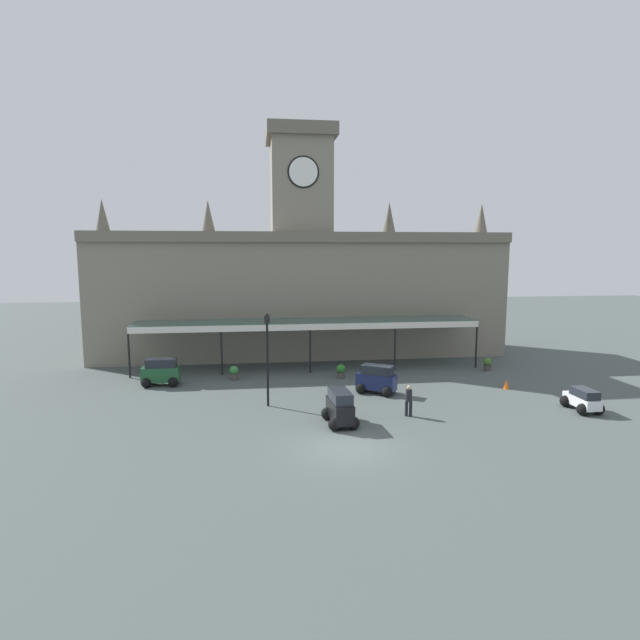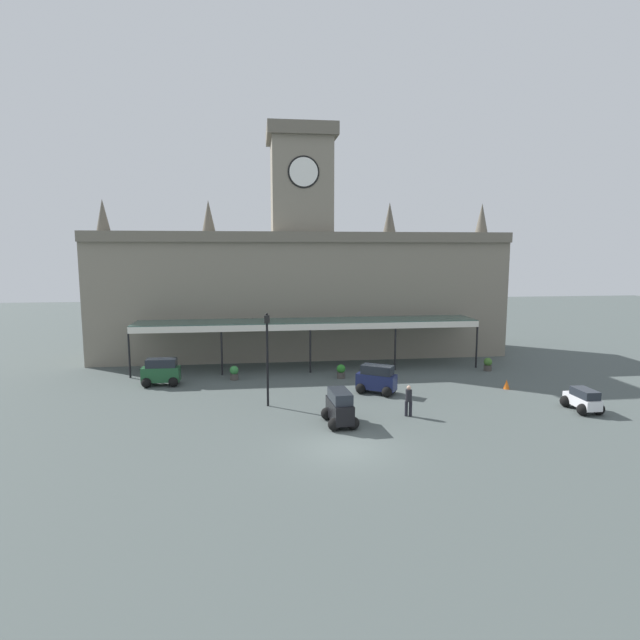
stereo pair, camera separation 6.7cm
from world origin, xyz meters
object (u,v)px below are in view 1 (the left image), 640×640
pedestrian_crossing_forecourt (409,399)px  planter_near_kerb (234,373)px  car_green_van (161,373)px  victorian_lamppost (267,349)px  car_black_van (340,409)px  car_navy_van (377,381)px  car_white_estate (582,401)px  traffic_cone (506,384)px  planter_by_canopy (488,364)px  planter_forecourt_centre (341,371)px

pedestrian_crossing_forecourt → planter_near_kerb: bearing=136.6°
car_green_van → victorian_lamppost: bearing=-38.3°
car_black_van → planter_near_kerb: 11.33m
car_green_van → car_navy_van: same height
car_black_van → pedestrian_crossing_forecourt: bearing=12.2°
pedestrian_crossing_forecourt → planter_near_kerb: size_ratio=1.74×
car_white_estate → traffic_cone: car_white_estate is taller
car_black_van → planter_by_canopy: (12.66, 10.15, -0.32)m
planter_forecourt_centre → car_navy_van: bearing=-69.0°
car_black_van → car_navy_van: bearing=59.1°
car_black_van → victorian_lamppost: victorian_lamppost is taller
car_green_van → planter_forecourt_centre: 11.96m
traffic_cone → planter_by_canopy: planter_by_canopy is taller
pedestrian_crossing_forecourt → planter_forecourt_centre: bearing=104.5°
traffic_cone → pedestrian_crossing_forecourt: bearing=-150.3°
car_white_estate → traffic_cone: (-1.94, 4.77, -0.26)m
pedestrian_crossing_forecourt → planter_near_kerb: pedestrian_crossing_forecourt is taller
car_navy_van → planter_by_canopy: (9.49, 4.83, -0.32)m
planter_near_kerb → planter_forecourt_centre: 7.31m
car_navy_van → victorian_lamppost: (-6.70, -1.74, 2.47)m
car_black_van → traffic_cone: (11.62, 5.27, -0.51)m
car_green_van → car_white_estate: 25.32m
traffic_cone → planter_by_canopy: bearing=78.0°
car_green_van → victorian_lamppost: (6.79, -5.35, 2.47)m
car_green_van → pedestrian_crossing_forecourt: (14.14, -8.10, 0.10)m
car_green_van → car_navy_van: (13.48, -3.61, 0.00)m
car_black_van → victorian_lamppost: bearing=134.6°
car_navy_van → car_white_estate: 11.45m
pedestrian_crossing_forecourt → car_black_van: bearing=-167.8°
planter_near_kerb → car_white_estate: bearing=-25.8°
planter_forecourt_centre → pedestrian_crossing_forecourt: bearing=-75.5°
pedestrian_crossing_forecourt → planter_forecourt_centre: (-2.20, 8.51, -0.42)m
car_white_estate → pedestrian_crossing_forecourt: pedestrian_crossing_forecourt is taller
traffic_cone → victorian_lamppost: bearing=-173.6°
car_black_van → planter_by_canopy: car_black_van is taller
car_black_van → traffic_cone: 12.77m
victorian_lamppost → planter_forecourt_centre: 8.22m
planter_forecourt_centre → traffic_cone: bearing=-22.1°
planter_near_kerb → planter_by_canopy: bearing=1.0°
car_green_van → car_black_van: size_ratio=0.98×
car_white_estate → planter_forecourt_centre: car_white_estate is taller
car_navy_van → car_black_van: (-3.17, -5.31, 0.00)m
car_white_estate → planter_near_kerb: (-19.22, 9.31, -0.07)m
car_green_van → car_black_van: 13.64m
car_white_estate → planter_forecourt_centre: (-11.93, 8.83, -0.07)m
pedestrian_crossing_forecourt → victorian_lamppost: 8.20m
victorian_lamppost → car_white_estate: bearing=-10.2°
car_white_estate → planter_near_kerb: size_ratio=2.35×
car_black_van → traffic_cone: car_black_van is taller
planter_near_kerb → car_black_van: bearing=-60.0°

